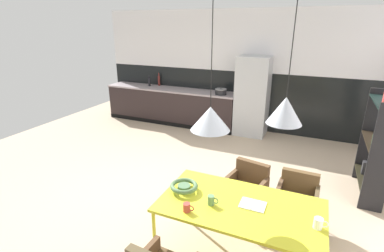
# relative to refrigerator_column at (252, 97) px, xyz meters

# --- Properties ---
(ground_plane) EXTENTS (9.08, 9.08, 0.00)m
(ground_plane) POSITION_rel_refrigerator_column_xyz_m (-0.54, -3.07, -0.90)
(ground_plane) COLOR tan
(back_wall_splashback_dark) EXTENTS (6.97, 0.12, 1.41)m
(back_wall_splashback_dark) POSITION_rel_refrigerator_column_xyz_m (-0.54, 0.36, -0.20)
(back_wall_splashback_dark) COLOR black
(back_wall_splashback_dark) RESTS_ON ground
(back_wall_panel_upper) EXTENTS (6.97, 0.12, 1.41)m
(back_wall_panel_upper) POSITION_rel_refrigerator_column_xyz_m (-0.54, 0.36, 1.21)
(back_wall_panel_upper) COLOR silver
(back_wall_panel_upper) RESTS_ON back_wall_splashback_dark
(kitchen_counter) EXTENTS (3.52, 0.63, 0.91)m
(kitchen_counter) POSITION_rel_refrigerator_column_xyz_m (-2.13, -0.00, -0.45)
(kitchen_counter) COLOR black
(kitchen_counter) RESTS_ON ground
(refrigerator_column) EXTENTS (0.72, 0.60, 1.81)m
(refrigerator_column) POSITION_rel_refrigerator_column_xyz_m (0.00, 0.00, 0.00)
(refrigerator_column) COLOR #ADAFB2
(refrigerator_column) RESTS_ON ground
(dining_table) EXTENTS (1.65, 0.91, 0.73)m
(dining_table) POSITION_rel_refrigerator_column_xyz_m (0.78, -3.95, -0.21)
(dining_table) COLOR yellow
(dining_table) RESTS_ON ground
(armchair_corner_seat) EXTENTS (0.56, 0.55, 0.75)m
(armchair_corner_seat) POSITION_rel_refrigerator_column_xyz_m (0.67, -3.09, -0.41)
(armchair_corner_seat) COLOR brown
(armchair_corner_seat) RESTS_ON ground
(armchair_facing_counter) EXTENTS (0.50, 0.49, 0.71)m
(armchair_facing_counter) POSITION_rel_refrigerator_column_xyz_m (1.29, -3.04, -0.43)
(armchair_facing_counter) COLOR brown
(armchair_facing_counter) RESTS_ON ground
(fruit_bowl) EXTENTS (0.31, 0.31, 0.08)m
(fruit_bowl) POSITION_rel_refrigerator_column_xyz_m (0.14, -3.95, -0.12)
(fruit_bowl) COLOR #4C704C
(fruit_bowl) RESTS_ON dining_table
(open_book) EXTENTS (0.25, 0.20, 0.02)m
(open_book) POSITION_rel_refrigerator_column_xyz_m (0.90, -3.91, -0.16)
(open_book) COLOR white
(open_book) RESTS_ON dining_table
(mug_dark_espresso) EXTENTS (0.12, 0.07, 0.10)m
(mug_dark_espresso) POSITION_rel_refrigerator_column_xyz_m (0.51, -4.06, -0.12)
(mug_dark_espresso) COLOR #5B8456
(mug_dark_espresso) RESTS_ON dining_table
(mug_glass_clear) EXTENTS (0.12, 0.07, 0.09)m
(mug_glass_clear) POSITION_rel_refrigerator_column_xyz_m (0.33, -4.27, -0.13)
(mug_glass_clear) COLOR #B23D33
(mug_glass_clear) RESTS_ON dining_table
(mug_tall_blue) EXTENTS (0.13, 0.08, 0.10)m
(mug_tall_blue) POSITION_rel_refrigerator_column_xyz_m (1.51, -4.01, -0.12)
(mug_tall_blue) COLOR white
(mug_tall_blue) RESTS_ON dining_table
(cooking_pot) EXTENTS (0.27, 0.27, 0.16)m
(cooking_pot) POSITION_rel_refrigerator_column_xyz_m (-0.73, -0.10, 0.07)
(cooking_pot) COLOR black
(cooking_pot) RESTS_ON kitchen_counter
(bottle_vinegar_dark) EXTENTS (0.06, 0.06, 0.28)m
(bottle_vinegar_dark) POSITION_rel_refrigerator_column_xyz_m (-2.79, 0.06, 0.12)
(bottle_vinegar_dark) COLOR black
(bottle_vinegar_dark) RESTS_ON kitchen_counter
(bottle_wine_green) EXTENTS (0.06, 0.06, 0.34)m
(bottle_wine_green) POSITION_rel_refrigerator_column_xyz_m (-2.59, 0.23, 0.14)
(bottle_wine_green) COLOR maroon
(bottle_wine_green) RESTS_ON kitchen_counter
(open_shelf_unit) EXTENTS (0.30, 0.99, 1.66)m
(open_shelf_unit) POSITION_rel_refrigerator_column_xyz_m (2.24, -1.83, -0.07)
(open_shelf_unit) COLOR black
(open_shelf_unit) RESTS_ON ground
(pendant_lamp_over_table_near) EXTENTS (0.38, 0.38, 1.25)m
(pendant_lamp_over_table_near) POSITION_rel_refrigerator_column_xyz_m (0.45, -3.99, 0.73)
(pendant_lamp_over_table_near) COLOR black
(pendant_lamp_over_table_far) EXTENTS (0.30, 0.30, 1.11)m
(pendant_lamp_over_table_far) POSITION_rel_refrigerator_column_xyz_m (1.11, -3.94, 0.87)
(pendant_lamp_over_table_far) COLOR black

